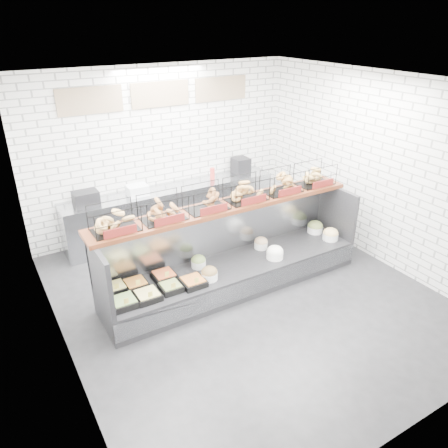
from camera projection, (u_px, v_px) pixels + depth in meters
ground at (245, 295)px, 6.41m from camera, size 5.50×5.50×0.00m
room_shell at (224, 149)px, 5.99m from camera, size 5.02×5.51×3.01m
display_case at (232, 266)px, 6.53m from camera, size 4.00×0.90×1.20m
bagel_shelf at (227, 196)px, 6.21m from camera, size 4.10×0.50×0.40m
prep_counter at (173, 209)px, 8.09m from camera, size 4.00×0.60×1.20m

